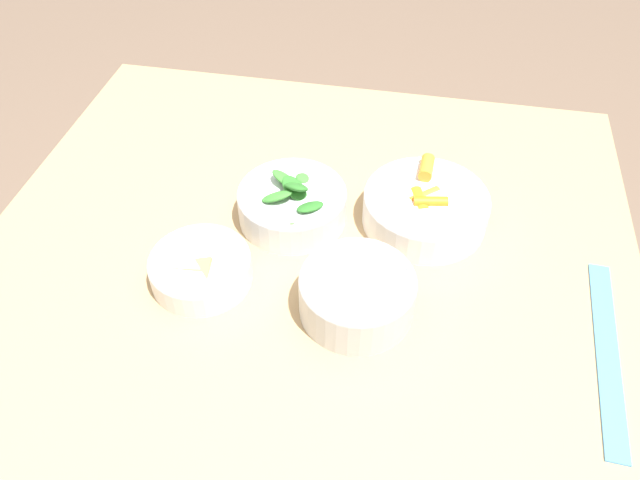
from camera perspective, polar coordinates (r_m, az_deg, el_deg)
name	(u,v)px	position (r m, az deg, el deg)	size (l,w,h in m)	color
dining_table	(298,334)	(0.97, -2.00, -8.56)	(1.02, 0.96, 0.77)	tan
bowl_carrots	(425,207)	(0.95, 9.60, 3.00)	(0.19, 0.19, 0.07)	white
bowl_greens	(293,203)	(0.95, -2.51, 3.41)	(0.17, 0.17, 0.09)	silver
bowl_beans_hotdog	(357,295)	(0.82, 3.43, -5.04)	(0.15, 0.15, 0.06)	silver
bowl_cookies	(200,268)	(0.88, -10.90, -2.53)	(0.14, 0.14, 0.04)	silver
ruler	(607,352)	(0.88, 24.78, -9.28)	(0.30, 0.04, 0.00)	#4C99E0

